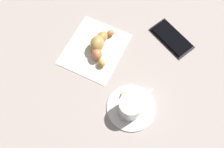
{
  "coord_description": "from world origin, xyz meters",
  "views": [
    {
      "loc": [
        -0.21,
        0.27,
        0.76
      ],
      "look_at": [
        -0.01,
        0.01,
        0.02
      ],
      "focal_mm": 44.35,
      "sensor_mm": 36.0,
      "label": 1
    }
  ],
  "objects": [
    {
      "name": "cell_phone",
      "position": [
        -0.08,
        -0.21,
        0.0
      ],
      "size": [
        0.15,
        0.1,
        0.01
      ],
      "color": "black",
      "rests_on": "ground"
    },
    {
      "name": "sugar_packet",
      "position": [
        -0.09,
        0.03,
        0.01
      ],
      "size": [
        0.06,
        0.04,
        0.01
      ],
      "primitive_type": "cube",
      "rotation": [
        0.0,
        0.0,
        6.68
      ],
      "color": "tan",
      "rests_on": "saucer"
    },
    {
      "name": "espresso_cup",
      "position": [
        -0.11,
        0.06,
        0.04
      ],
      "size": [
        0.06,
        0.09,
        0.06
      ],
      "color": "white",
      "rests_on": "saucer"
    },
    {
      "name": "teaspoon",
      "position": [
        -0.11,
        0.05,
        0.01
      ],
      "size": [
        0.03,
        0.13,
        0.01
      ],
      "color": "silver",
      "rests_on": "saucer"
    },
    {
      "name": "ground_plane",
      "position": [
        0.0,
        0.0,
        0.0
      ],
      "size": [
        1.8,
        1.8,
        0.0
      ],
      "primitive_type": "plane",
      "color": "#AA9C96"
    },
    {
      "name": "saucer",
      "position": [
        -0.11,
        0.05,
        0.0
      ],
      "size": [
        0.14,
        0.14,
        0.01
      ],
      "primitive_type": "cylinder",
      "color": "white",
      "rests_on": "ground"
    },
    {
      "name": "croissant",
      "position": [
        0.08,
        -0.05,
        0.02
      ],
      "size": [
        0.09,
        0.13,
        0.05
      ],
      "color": "#C67E3D",
      "rests_on": "napkin"
    },
    {
      "name": "napkin",
      "position": [
        0.09,
        -0.04,
        0.0
      ],
      "size": [
        0.2,
        0.23,
        0.0
      ],
      "primitive_type": "cube",
      "rotation": [
        0.0,
        0.0,
        0.2
      ],
      "color": "white",
      "rests_on": "ground"
    }
  ]
}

